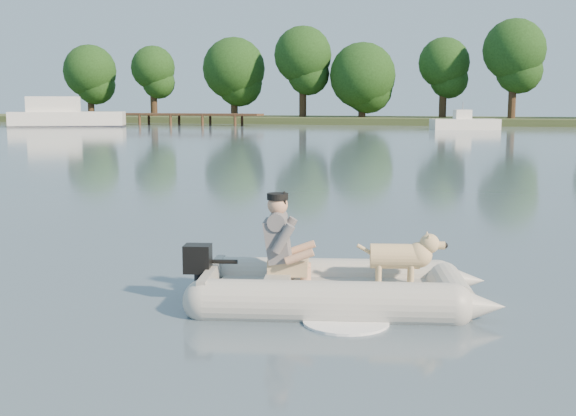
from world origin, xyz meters
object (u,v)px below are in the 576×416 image
(dinghy, at_px, (339,255))
(man, at_px, (279,237))
(dog, at_px, (395,261))
(cabin_cruiser, at_px, (68,112))
(motorboat, at_px, (465,116))
(dock, at_px, (165,119))

(dinghy, distance_m, man, 0.66)
(dog, xyz_separation_m, cabin_cruiser, (-33.08, 45.21, 0.78))
(dog, relative_size, cabin_cruiser, 0.09)
(cabin_cruiser, height_order, motorboat, cabin_cruiser)
(dog, height_order, cabin_cruiser, cabin_cruiser)
(dinghy, bearing_deg, cabin_cruiser, 113.59)
(dog, distance_m, cabin_cruiser, 56.02)
(dock, xyz_separation_m, man, (26.28, -51.93, 0.18))
(dinghy, distance_m, motorboat, 48.61)
(dinghy, relative_size, dog, 5.14)
(dog, bearing_deg, dock, 105.96)
(man, relative_size, cabin_cruiser, 0.10)
(man, xyz_separation_m, dog, (1.19, 0.25, -0.23))
(man, bearing_deg, dock, 104.81)
(dinghy, distance_m, dog, 0.59)
(man, relative_size, dog, 1.16)
(man, height_order, cabin_cruiser, cabin_cruiser)
(dock, bearing_deg, dinghy, -62.57)
(dock, height_order, dinghy, dinghy)
(dinghy, bearing_deg, dog, 4.57)
(dog, bearing_deg, cabin_cruiser, 114.16)
(man, height_order, dog, man)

